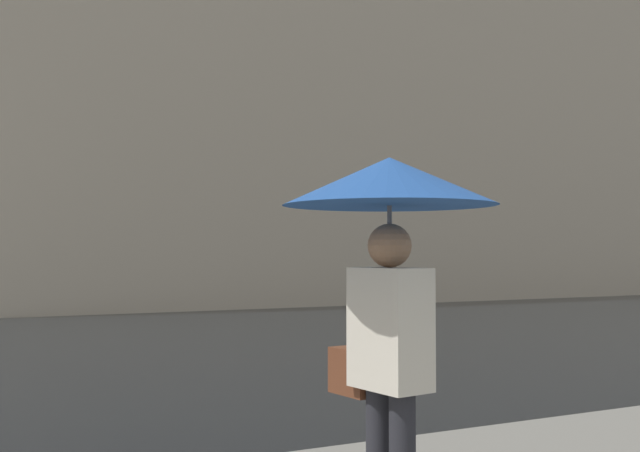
% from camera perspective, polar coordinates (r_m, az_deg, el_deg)
% --- Properties ---
extents(haussmann_block_corner, '(16.92, 28.48, 23.38)m').
position_cam_1_polar(haussmann_block_corner, '(34.02, -0.25, 14.59)').
color(haussmann_block_corner, tan).
rests_on(haussmann_block_corner, ground_plane).
extents(pedestrian_with_floral_umbrella, '(1.08, 1.08, 2.01)m').
position_cam_1_polar(pedestrian_with_floral_umbrella, '(3.71, 5.31, -0.47)').
color(pedestrian_with_floral_umbrella, beige).
rests_on(pedestrian_with_floral_umbrella, sidewalk_pavement).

